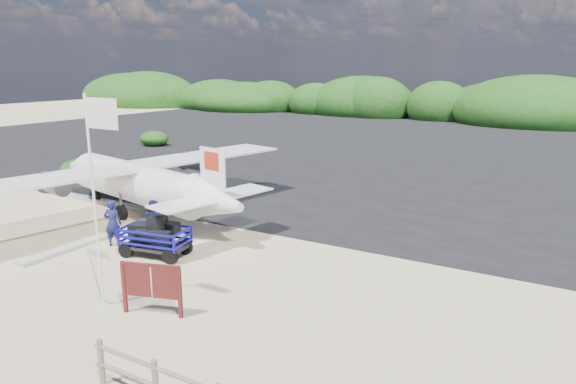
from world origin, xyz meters
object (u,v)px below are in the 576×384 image
baggage_cart (156,256)px  crew_b (154,220)px  signboard (153,315)px  flagpole (104,305)px  crew_a (113,223)px

baggage_cart → crew_b: size_ratio=1.54×
baggage_cart → signboard: signboard is taller
flagpole → crew_b: size_ratio=3.61×
flagpole → signboard: 1.60m
signboard → flagpole: bearing=172.4°
crew_a → signboard: bearing=123.4°
baggage_cart → crew_b: (-1.19, 1.16, 0.79)m
signboard → crew_a: 6.12m
baggage_cart → flagpole: bearing=-77.5°
signboard → crew_b: crew_b is taller
crew_a → crew_b: bearing=-149.5°
baggage_cart → crew_b: bearing=125.3°
signboard → crew_b: 6.21m
flagpole → crew_a: (-3.54, 3.53, 0.87)m
crew_a → flagpole: bearing=110.9°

